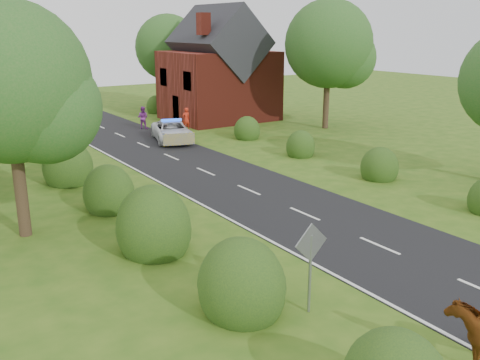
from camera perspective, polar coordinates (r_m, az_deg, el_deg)
road at (r=27.44m, az=-2.63°, el=0.43°), size 6.00×70.00×0.02m
road_markings at (r=24.94m, az=-3.29°, el=-1.14°), size 4.96×70.00×0.01m
hedgerow_left at (r=21.64m, az=-12.88°, el=-2.22°), size 2.75×50.41×3.00m
hedgerow_right at (r=28.50m, az=12.84°, el=1.76°), size 2.10×45.78×2.10m
tree_left_a at (r=19.98m, az=-22.65°, el=8.97°), size 5.74×5.60×8.38m
tree_right_b at (r=40.65m, az=9.89°, el=13.75°), size 6.56×6.40×9.40m
tree_right_c at (r=50.97m, az=-7.32°, el=13.59°), size 6.15×6.00×8.58m
road_sign at (r=14.16m, az=7.54°, el=-7.92°), size 1.06×0.08×2.53m
house at (r=44.33m, az=-2.30°, el=11.35°), size 8.00×7.40×9.17m
police_van at (r=36.11m, az=-7.28°, el=5.19°), size 3.51×5.30×1.49m
pedestrian_red at (r=39.78m, az=-5.76°, el=6.48°), size 0.62×0.41×1.69m
pedestrian_purple at (r=40.96m, az=-10.33°, el=6.57°), size 1.03×1.02×1.68m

